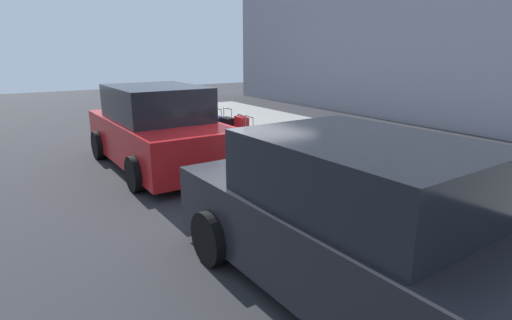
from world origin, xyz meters
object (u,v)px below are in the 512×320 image
Objects in this scene: suitcase_red_1 at (365,179)px; suitcase_navy_3 at (320,164)px; suitcase_navy_10 at (219,129)px; bollard_post at (193,121)px; suitcase_silver_5 at (282,152)px; parked_car_red_1 at (158,130)px; suitcase_teal_7 at (249,141)px; suitcase_teal_0 at (392,187)px; fire_hydrant at (208,123)px; suitcase_black_9 at (228,132)px; suitcase_black_2 at (342,165)px; parked_car_charcoal_0 at (359,224)px; suitcase_red_8 at (242,133)px; suitcase_olive_6 at (266,144)px; suitcase_maroon_4 at (298,156)px.

suitcase_red_1 is 1.34× the size of suitcase_navy_3.
bollard_post is (1.34, 0.11, 0.02)m from suitcase_navy_10.
suitcase_silver_5 is 0.17× the size of parked_car_red_1.
suitcase_navy_3 is at bearing -177.90° from bollard_post.
suitcase_red_1 is at bearing -179.83° from suitcase_navy_10.
suitcase_teal_7 is at bearing -108.81° from parked_car_red_1.
fire_hydrant is (6.07, -0.00, 0.05)m from suitcase_teal_0.
suitcase_navy_3 is at bearing -145.53° from parked_car_red_1.
suitcase_black_9 reaches higher than bollard_post.
suitcase_black_2 is 0.96× the size of suitcase_navy_10.
parked_car_charcoal_0 is (-6.50, 1.91, 0.30)m from suitcase_navy_10.
suitcase_teal_7 is at bearing 168.51° from suitcase_red_8.
suitcase_black_2 is 3.31m from suitcase_red_8.
parked_car_red_1 reaches higher than suitcase_teal_7.
parked_car_red_1 is (0.14, 1.99, 0.27)m from suitcase_red_8.
suitcase_olive_6 is at bearing -177.88° from suitcase_black_9.
suitcase_red_1 is at bearing 179.05° from suitcase_red_8.
suitcase_red_8 is 1.00m from suitcase_navy_10.
suitcase_navy_10 is at bearing 0.17° from suitcase_red_1.
parked_car_red_1 is at bearing 100.94° from suitcase_black_9.
suitcase_black_2 reaches higher than suitcase_silver_5.
parked_car_red_1 reaches higher than suitcase_teal_0.
suitcase_teal_0 is 2.27m from parked_car_charcoal_0.
suitcase_red_1 is (0.50, 0.02, -0.01)m from suitcase_teal_0.
fire_hydrant is at bearing 0.15° from suitcase_silver_5.
bollard_post is at bearing 2.67° from suitcase_olive_6.
suitcase_silver_5 is at bearing -0.21° from suitcase_teal_0.
suitcase_red_1 is 6.21m from bollard_post.
suitcase_navy_10 is at bearing 0.89° from suitcase_black_2.
suitcase_teal_0 is 3.87m from suitcase_teal_7.
suitcase_black_2 is at bearing 179.79° from suitcase_red_8.
fire_hydrant is at bearing -0.01° from suitcase_teal_0.
suitcase_teal_0 is at bearing -179.43° from suitcase_black_9.
parked_car_charcoal_0 reaches higher than suitcase_red_1.
suitcase_red_8 is 1.18× the size of fire_hydrant.
bollard_post is at bearing 4.65° from suitcase_red_8.
suitcase_red_8 is (2.20, -0.08, 0.07)m from suitcase_maroon_4.
suitcase_maroon_4 is at bearing -179.71° from suitcase_black_9.
suitcase_teal_0 is at bearing -59.90° from parked_car_charcoal_0.
suitcase_red_1 is 4.38m from suitcase_black_9.
suitcase_silver_5 is at bearing -176.32° from suitcase_teal_7.
parked_car_charcoal_0 is at bearing 167.09° from bollard_post.
suitcase_maroon_4 is at bearing -178.56° from bollard_post.
suitcase_red_1 reaches higher than suitcase_navy_3.
suitcase_black_2 reaches higher than suitcase_red_1.
suitcase_red_8 is at bearing -1.77° from suitcase_olive_6.
suitcase_teal_7 is (3.87, 0.06, -0.03)m from suitcase_teal_0.
bollard_post is (0.65, 0.15, -0.02)m from fire_hydrant.
suitcase_olive_6 is 3.38m from bollard_post.
suitcase_teal_0 is at bearing -179.08° from suitcase_teal_7.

